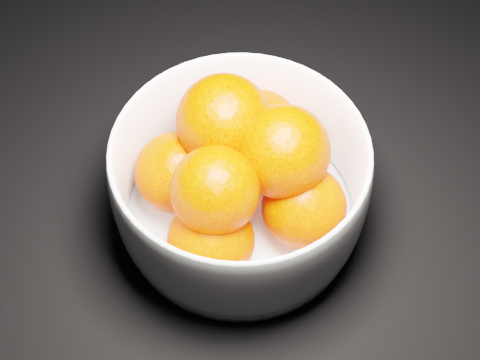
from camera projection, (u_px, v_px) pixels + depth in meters
name	position (u px, v px, depth m)	size (l,w,h in m)	color
ground	(143.00, 109.00, 0.77)	(3.00, 3.00, 0.00)	black
bowl	(240.00, 184.00, 0.64)	(0.24, 0.24, 0.12)	white
orange_pile	(241.00, 167.00, 0.63)	(0.18, 0.18, 0.14)	#FF3702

